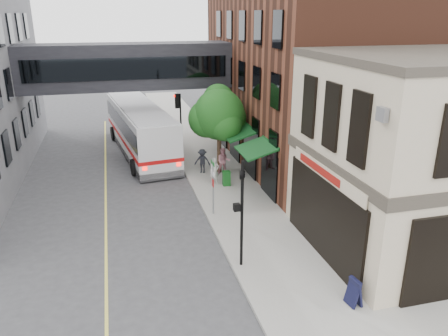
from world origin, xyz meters
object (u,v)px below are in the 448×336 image
sandwich_board (354,292)px  newspaper_box (226,178)px  pedestrian_c (202,161)px  bus (140,127)px  pedestrian_b (224,161)px  pedestrian_a (215,171)px

sandwich_board → newspaper_box: bearing=88.8°
pedestrian_c → sandwich_board: 14.82m
bus → pedestrian_c: 6.85m
sandwich_board → pedestrian_b: bearing=86.6°
pedestrian_b → sandwich_board: size_ratio=1.70×
sandwich_board → pedestrian_c: bearing=91.2°
bus → pedestrian_b: bearing=-53.7°
bus → sandwich_board: 21.30m
pedestrian_c → sandwich_board: (2.39, -14.62, -0.28)m
newspaper_box → pedestrian_c: bearing=114.5°
bus → newspaper_box: bearing=-62.1°
pedestrian_a → sandwich_board: size_ratio=1.58×
pedestrian_a → newspaper_box: bearing=-50.1°
pedestrian_c → newspaper_box: 2.70m
pedestrian_b → pedestrian_c: pedestrian_b is taller
pedestrian_c → newspaper_box: bearing=-47.6°
pedestrian_a → pedestrian_c: bearing=83.7°
bus → pedestrian_a: (3.79, -7.89, -0.99)m
pedestrian_a → sandwich_board: pedestrian_a is taller
pedestrian_a → sandwich_board: 12.72m
pedestrian_a → pedestrian_b: bearing=42.2°
bus → pedestrian_a: bearing=-64.4°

